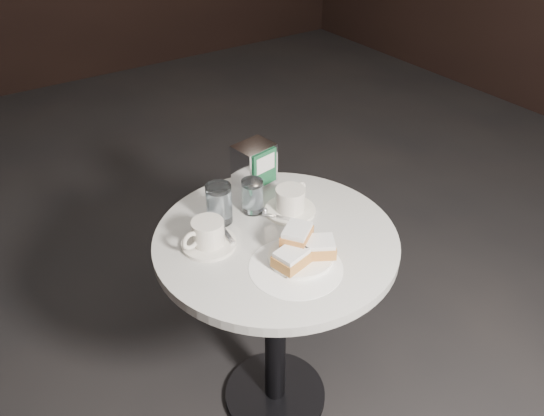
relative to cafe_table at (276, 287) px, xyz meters
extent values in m
plane|color=black|center=(0.00, 0.00, -0.55)|extent=(7.00, 7.00, 0.00)
cylinder|color=black|center=(0.00, 0.00, -0.53)|extent=(0.36, 0.36, 0.03)
cylinder|color=black|center=(0.00, 0.00, -0.18)|extent=(0.07, 0.07, 0.70)
cylinder|color=silver|center=(0.00, 0.00, 0.18)|extent=(0.70, 0.70, 0.03)
cylinder|color=white|center=(-0.03, -0.14, 0.20)|extent=(0.26, 0.26, 0.00)
cylinder|color=white|center=(0.00, -0.12, 0.20)|extent=(0.19, 0.19, 0.01)
cube|color=#BC7E3A|center=(-0.05, -0.14, 0.23)|extent=(0.10, 0.09, 0.03)
cube|color=white|center=(-0.05, -0.14, 0.25)|extent=(0.09, 0.08, 0.01)
cube|color=#C7823D|center=(0.04, -0.14, 0.23)|extent=(0.11, 0.10, 0.03)
cube|color=white|center=(0.04, -0.14, 0.25)|extent=(0.10, 0.09, 0.01)
cube|color=#CD823F|center=(0.00, -0.09, 0.25)|extent=(0.11, 0.11, 0.03)
cube|color=white|center=(0.00, -0.09, 0.28)|extent=(0.10, 0.10, 0.01)
cylinder|color=silver|center=(-0.18, 0.07, 0.20)|extent=(0.17, 0.17, 0.01)
cylinder|color=silver|center=(-0.18, 0.07, 0.24)|extent=(0.10, 0.10, 0.07)
cylinder|color=#8C694C|center=(-0.18, 0.07, 0.27)|extent=(0.09, 0.09, 0.00)
torus|color=silver|center=(-0.23, 0.06, 0.24)|extent=(0.06, 0.02, 0.06)
cube|color=#B1B1B5|center=(-0.12, 0.08, 0.21)|extent=(0.03, 0.11, 0.00)
sphere|color=silver|center=(-0.13, 0.13, 0.22)|extent=(0.02, 0.02, 0.02)
cylinder|color=white|center=(0.10, 0.07, 0.20)|extent=(0.20, 0.20, 0.01)
cylinder|color=silver|center=(0.10, 0.07, 0.24)|extent=(0.12, 0.12, 0.07)
cylinder|color=#835E47|center=(0.10, 0.07, 0.27)|extent=(0.11, 0.11, 0.00)
torus|color=white|center=(0.16, 0.10, 0.24)|extent=(0.06, 0.03, 0.06)
cube|color=silver|center=(0.05, 0.05, 0.21)|extent=(0.08, 0.09, 0.00)
sphere|color=silver|center=(0.03, 0.10, 0.22)|extent=(0.02, 0.02, 0.02)
cylinder|color=white|center=(-0.10, 0.15, 0.26)|extent=(0.10, 0.10, 0.12)
cylinder|color=silver|center=(-0.10, 0.15, 0.25)|extent=(0.09, 0.09, 0.10)
cylinder|color=white|center=(0.01, 0.14, 0.25)|extent=(0.08, 0.08, 0.11)
cylinder|color=white|center=(0.01, 0.14, 0.25)|extent=(0.07, 0.07, 0.09)
cube|color=white|center=(0.10, 0.27, 0.27)|extent=(0.13, 0.11, 0.14)
cube|color=#185532|center=(0.11, 0.22, 0.27)|extent=(0.09, 0.02, 0.12)
cube|color=white|center=(0.11, 0.22, 0.29)|extent=(0.07, 0.01, 0.05)
camera|label=1|loc=(-0.68, -0.98, 1.13)|focal=35.00mm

